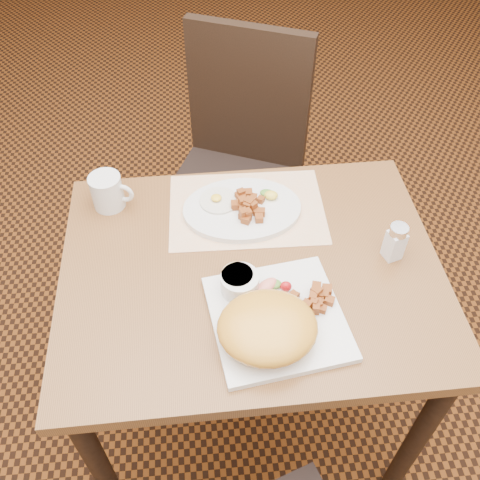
% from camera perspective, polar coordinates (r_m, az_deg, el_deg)
% --- Properties ---
extents(ground, '(8.00, 8.00, 0.00)m').
position_cam_1_polar(ground, '(1.91, 0.86, -17.31)').
color(ground, black).
rests_on(ground, ground).
extents(table, '(0.90, 0.70, 0.75)m').
position_cam_1_polar(table, '(1.35, 1.16, -5.82)').
color(table, brown).
rests_on(table, ground).
extents(chair_far, '(0.56, 0.56, 0.97)m').
position_cam_1_polar(chair_far, '(1.88, -0.20, 8.60)').
color(chair_far, black).
rests_on(chair_far, ground).
extents(placemat, '(0.41, 0.29, 0.00)m').
position_cam_1_polar(placemat, '(1.39, 0.73, 3.34)').
color(placemat, white).
rests_on(placemat, table).
extents(plate_square, '(0.31, 0.31, 0.02)m').
position_cam_1_polar(plate_square, '(1.17, 3.99, -8.30)').
color(plate_square, silver).
rests_on(plate_square, table).
extents(plate_oval, '(0.30, 0.23, 0.02)m').
position_cam_1_polar(plate_oval, '(1.38, 0.22, 3.30)').
color(plate_oval, silver).
rests_on(plate_oval, placemat).
extents(hollandaise_mound, '(0.21, 0.19, 0.08)m').
position_cam_1_polar(hollandaise_mound, '(1.10, 2.84, -9.31)').
color(hollandaise_mound, gold).
rests_on(hollandaise_mound, plate_square).
extents(ramekin, '(0.09, 0.09, 0.05)m').
position_cam_1_polar(ramekin, '(1.18, -0.05, -4.54)').
color(ramekin, silver).
rests_on(ramekin, plate_square).
extents(garnish_sq, '(0.09, 0.06, 0.03)m').
position_cam_1_polar(garnish_sq, '(1.20, 3.45, -4.88)').
color(garnish_sq, '#387223').
rests_on(garnish_sq, plate_square).
extents(fried_egg, '(0.10, 0.10, 0.02)m').
position_cam_1_polar(fried_egg, '(1.39, -2.31, 4.27)').
color(fried_egg, white).
rests_on(fried_egg, plate_oval).
extents(garnish_ov, '(0.05, 0.05, 0.02)m').
position_cam_1_polar(garnish_ov, '(1.40, 3.18, 4.88)').
color(garnish_ov, '#387223').
rests_on(garnish_ov, plate_oval).
extents(salt_shaker, '(0.05, 0.05, 0.10)m').
position_cam_1_polar(salt_shaker, '(1.30, 16.23, -0.15)').
color(salt_shaker, white).
rests_on(salt_shaker, table).
extents(coffee_mug, '(0.11, 0.08, 0.09)m').
position_cam_1_polar(coffee_mug, '(1.42, -13.91, 5.04)').
color(coffee_mug, silver).
rests_on(coffee_mug, table).
extents(home_fries_sq, '(0.11, 0.10, 0.03)m').
position_cam_1_polar(home_fries_sq, '(1.18, 7.75, -6.43)').
color(home_fries_sq, '#954718').
rests_on(home_fries_sq, plate_square).
extents(home_fries_ov, '(0.09, 0.12, 0.04)m').
position_cam_1_polar(home_fries_ov, '(1.36, 0.83, 3.60)').
color(home_fries_ov, '#954718').
rests_on(home_fries_ov, plate_oval).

